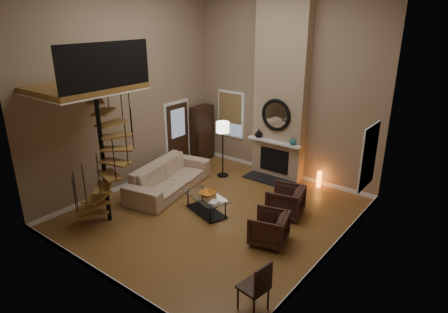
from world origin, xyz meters
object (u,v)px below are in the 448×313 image
Objects in this scene: hutch at (202,132)px; side_chair at (257,285)px; armchair_far at (272,229)px; sofa at (169,177)px; accent_lamp at (319,179)px; coffee_table at (206,202)px; armchair_near at (288,202)px; floor_lamp at (223,132)px.

hutch is 7.39m from side_chair.
armchair_far is at bearing 114.44° from side_chair.
sofa reaches higher than armchair_far.
coffee_table is at bearing -117.05° from accent_lamp.
armchair_near reaches higher than accent_lamp.
accent_lamp is at bearing 20.66° from floor_lamp.
floor_lamp is at bearing -29.94° from sofa.
coffee_table is 2.96× the size of accent_lamp.
side_chair reaches higher than armchair_far.
sofa is at bearing -70.36° from hutch.
hutch reaches higher than accent_lamp.
accent_lamp is (3.26, 2.74, -0.15)m from sofa.
coffee_table is (1.67, -0.37, -0.11)m from sofa.
floor_lamp is 1.78× the size of side_chair.
sofa is 2.06× the size of coffee_table.
accent_lamp is at bearing 62.95° from coffee_table.
hutch reaches higher than coffee_table.
floor_lamp is at bearing 117.81° from coffee_table.
armchair_far is at bearing -36.28° from floor_lamp.
armchair_near is 2.03m from coffee_table.
floor_lamp is (-1.11, 2.10, 1.13)m from coffee_table.
hutch is 4.62m from armchair_near.
accent_lamp reaches higher than coffee_table.
side_chair is at bearing -36.27° from coffee_table.
armchair_far is at bearing -110.63° from sofa.
side_chair reaches higher than coffee_table.
accent_lamp is (-0.43, 3.31, -0.10)m from armchair_far.
hutch is 3.89m from coffee_table.
side_chair is (2.89, -2.12, 0.24)m from coffee_table.
hutch is at bearing 131.85° from coffee_table.
floor_lamp reaches higher than armchair_far.
floor_lamp is (1.45, -0.76, 0.46)m from hutch.
accent_lamp is 5.40m from side_chair.
floor_lamp reaches higher than side_chair.
armchair_near is 1.82× the size of accent_lamp.
hutch is at bearing -139.51° from armchair_far.
armchair_near reaches higher than armchair_far.
side_chair is (4.00, -4.22, -0.89)m from floor_lamp.
hutch is at bearing 152.46° from floor_lamp.
accent_lamp is (1.59, 3.11, -0.03)m from coffee_table.
coffee_table is (2.56, -2.85, -0.67)m from hutch.
sofa is 3.60× the size of armchair_far.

